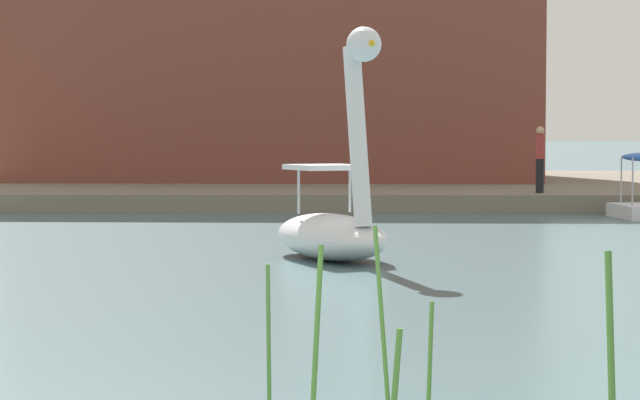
# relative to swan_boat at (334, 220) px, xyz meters

# --- Properties ---
(shore_bank_far) EXTENTS (120.59, 19.90, 0.46)m
(shore_bank_far) POSITION_rel_swan_boat_xyz_m (-0.67, 20.82, -0.39)
(shore_bank_far) COLOR slate
(shore_bank_far) RESTS_ON ground_plane
(swan_boat) EXTENTS (2.39, 3.10, 3.47)m
(swan_boat) POSITION_rel_swan_boat_xyz_m (0.00, 0.00, 0.00)
(swan_boat) COLOR white
(swan_boat) RESTS_ON ground_plane
(person_on_path) EXTENTS (0.25, 0.27, 1.66)m
(person_on_path) POSITION_rel_swan_boat_xyz_m (5.03, 11.98, 0.71)
(person_on_path) COLOR black
(person_on_path) RESTS_ON shore_bank_far
(apartment_block) EXTENTS (16.66, 11.49, 9.91)m
(apartment_block) POSITION_rel_swan_boat_xyz_m (-2.03, 23.03, 4.79)
(apartment_block) COLOR brown
(apartment_block) RESTS_ON shore_bank_far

